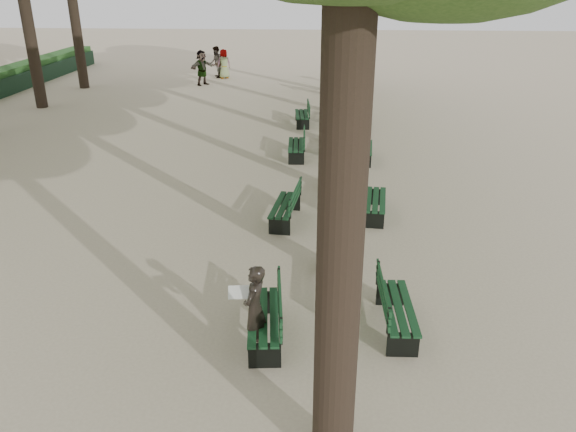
{
  "coord_description": "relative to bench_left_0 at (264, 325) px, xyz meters",
  "views": [
    {
      "loc": [
        1.29,
        -7.49,
        5.72
      ],
      "look_at": [
        0.6,
        3.0,
        1.2
      ],
      "focal_mm": 35.0,
      "sensor_mm": 36.0,
      "label": 1
    }
  ],
  "objects": [
    {
      "name": "pedestrian_a",
      "position": [
        -5.67,
        26.31,
        0.65
      ],
      "size": [
        0.59,
        0.96,
        1.84
      ],
      "primitive_type": "imported",
      "rotation": [
        0.0,
        0.0,
        4.98
      ],
      "color": "#262628",
      "rests_on": "ground"
    },
    {
      "name": "pedestrian_d",
      "position": [
        -5.16,
        26.09,
        0.58
      ],
      "size": [
        0.89,
        0.7,
        1.71
      ],
      "primitive_type": "imported",
      "rotation": [
        0.0,
        0.0,
        3.65
      ],
      "color": "#262628",
      "rests_on": "ground"
    },
    {
      "name": "man_with_map",
      "position": [
        -0.12,
        -0.26,
        0.49
      ],
      "size": [
        0.66,
        0.66,
        1.52
      ],
      "color": "black",
      "rests_on": "ground"
    },
    {
      "name": "bench_left_1",
      "position": [
        -0.0,
        4.96,
        0.0
      ],
      "size": [
        0.76,
        1.85,
        0.92
      ],
      "color": "black",
      "rests_on": "ground"
    },
    {
      "name": "bench_right_0",
      "position": [
        2.27,
        0.43,
        0.0
      ],
      "size": [
        0.62,
        1.82,
        0.92
      ],
      "color": "black",
      "rests_on": "ground"
    },
    {
      "name": "pedestrian_b",
      "position": [
        2.58,
        23.75,
        0.6
      ],
      "size": [
        0.86,
        1.15,
        1.74
      ],
      "primitive_type": "imported",
      "rotation": [
        0.0,
        0.0,
        2.09
      ],
      "color": "#262628",
      "rests_on": "ground"
    },
    {
      "name": "pedestrian_c",
      "position": [
        1.68,
        20.75,
        0.66
      ],
      "size": [
        1.15,
        0.77,
        1.86
      ],
      "primitive_type": "imported",
      "rotation": [
        0.0,
        0.0,
        3.55
      ],
      "color": "#262628",
      "rests_on": "ground"
    },
    {
      "name": "ground",
      "position": [
        -0.37,
        -0.47,
        -0.27
      ],
      "size": [
        120.0,
        120.0,
        0.0
      ],
      "primitive_type": "plane",
      "color": "#BFAF90",
      "rests_on": "ground"
    },
    {
      "name": "bench_right_1",
      "position": [
        2.27,
        5.48,
        0.0
      ],
      "size": [
        0.75,
        1.85,
        0.92
      ],
      "color": "black",
      "rests_on": "ground"
    },
    {
      "name": "bench_left_0",
      "position": [
        0.0,
        0.0,
        0.0
      ],
      "size": [
        0.75,
        1.85,
        0.92
      ],
      "color": "black",
      "rests_on": "ground"
    },
    {
      "name": "bench_right_2",
      "position": [
        2.27,
        10.23,
        0.0
      ],
      "size": [
        0.71,
        1.84,
        0.92
      ],
      "color": "black",
      "rests_on": "ground"
    },
    {
      "name": "bench_left_2",
      "position": [
        0.0,
        10.39,
        0.0
      ],
      "size": [
        0.65,
        1.82,
        0.92
      ],
      "color": "black",
      "rests_on": "ground"
    },
    {
      "name": "bench_left_3",
      "position": [
        0.0,
        14.94,
        0.0
      ],
      "size": [
        0.71,
        1.84,
        0.92
      ],
      "color": "black",
      "rests_on": "ground"
    },
    {
      "name": "bench_right_3",
      "position": [
        2.27,
        14.91,
        0.0
      ],
      "size": [
        0.7,
        1.84,
        0.92
      ],
      "color": "black",
      "rests_on": "ground"
    },
    {
      "name": "pedestrian_e",
      "position": [
        -6.01,
        23.8,
        0.69
      ],
      "size": [
        1.41,
        1.63,
        1.92
      ],
      "primitive_type": "imported",
      "rotation": [
        0.0,
        0.0,
        0.9
      ],
      "color": "#262628",
      "rests_on": "ground"
    }
  ]
}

